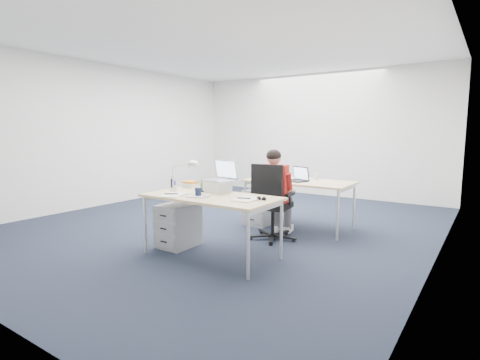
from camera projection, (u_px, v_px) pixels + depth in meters
name	position (u px, v px, depth m)	size (l,w,h in m)	color
floor	(226.00, 224.00, 5.99)	(7.00, 7.00, 0.00)	black
room	(226.00, 116.00, 5.77)	(6.02, 7.02, 2.80)	silver
desk_near	(211.00, 200.00, 4.38)	(1.60, 0.80, 0.73)	#D7B27C
desk_far	(299.00, 184.00, 5.72)	(1.60, 0.80, 0.73)	#D7B27C
office_chair	(272.00, 218.00, 5.11)	(0.74, 0.74, 1.05)	black
seated_person	(277.00, 193.00, 5.22)	(0.43, 0.70, 1.23)	#AA1E18
drawer_pedestal_near	(178.00, 225.00, 4.83)	(0.40, 0.50, 0.55)	#9B9EA0
drawer_pedestal_far	(260.00, 207.00, 5.99)	(0.40, 0.50, 0.55)	#9B9EA0
silver_laptop	(217.00, 176.00, 4.62)	(0.37, 0.29, 0.39)	silver
wireless_keyboard	(197.00, 197.00, 4.27)	(0.24, 0.10, 0.01)	white
computer_mouse	(207.00, 195.00, 4.28)	(0.06, 0.10, 0.04)	white
headphones	(202.00, 190.00, 4.70)	(0.20, 0.15, 0.03)	black
can_koozie	(198.00, 192.00, 4.32)	(0.07, 0.07, 0.12)	#141E3F
water_bottle	(174.00, 181.00, 4.91)	(0.06, 0.06, 0.20)	silver
bear_figurine	(203.00, 184.00, 4.82)	(0.08, 0.06, 0.15)	#2E711E
book_stack	(190.00, 184.00, 5.01)	(0.19, 0.14, 0.09)	silver
cordless_phone	(172.00, 184.00, 4.85)	(0.04, 0.02, 0.14)	black
papers_left	(173.00, 195.00, 4.39)	(0.23, 0.34, 0.01)	#FFE993
papers_right	(246.00, 199.00, 4.11)	(0.22, 0.32, 0.01)	#FFE993
sunglasses	(261.00, 199.00, 4.09)	(0.11, 0.05, 0.03)	black
desk_lamp	(181.00, 175.00, 4.55)	(0.38, 0.14, 0.43)	silver
dark_laptop	(296.00, 174.00, 5.62)	(0.32, 0.31, 0.23)	black
far_cup	(316.00, 176.00, 5.82)	(0.07, 0.07, 0.10)	white
far_papers	(273.00, 179.00, 5.91)	(0.22, 0.32, 0.01)	white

